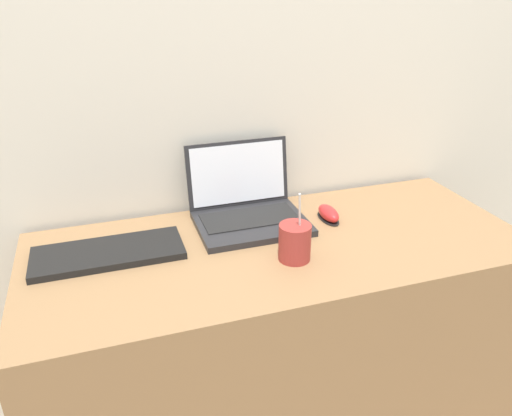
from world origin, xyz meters
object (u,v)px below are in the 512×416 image
(laptop, at_px, (247,206))
(computer_mouse, at_px, (328,214))
(drink_cup, at_px, (295,241))
(external_keyboard, at_px, (108,253))

(laptop, bearing_deg, computer_mouse, -17.06)
(laptop, height_order, drink_cup, laptop)
(drink_cup, xyz_separation_m, computer_mouse, (0.20, 0.19, -0.04))
(drink_cup, distance_m, external_keyboard, 0.52)
(computer_mouse, bearing_deg, external_keyboard, -178.50)
(laptop, distance_m, external_keyboard, 0.44)
(computer_mouse, height_order, external_keyboard, computer_mouse)
(drink_cup, bearing_deg, computer_mouse, 44.48)
(laptop, relative_size, external_keyboard, 0.82)
(external_keyboard, bearing_deg, drink_cup, -19.88)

